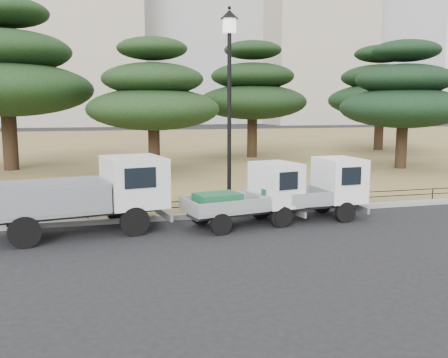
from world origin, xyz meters
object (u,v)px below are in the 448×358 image
object	(u,v)px
truck_large	(89,192)
truck_kei_rear	(313,189)
street_lamp	(229,77)
truck_kei_front	(252,195)

from	to	relation	value
truck_large	truck_kei_rear	world-z (taller)	truck_large
truck_large	truck_kei_rear	distance (m)	6.69
truck_kei_rear	street_lamp	world-z (taller)	street_lamp
truck_kei_front	truck_large	bearing A→B (deg)	165.03
truck_kei_front	street_lamp	xyz separation A→B (m)	(-0.24, 1.57, 3.48)
truck_kei_rear	street_lamp	bearing A→B (deg)	147.72
street_lamp	truck_large	bearing A→B (deg)	-163.56
truck_kei_front	truck_kei_rear	size ratio (longest dim) A/B	0.99
truck_kei_rear	street_lamp	size ratio (longest dim) A/B	0.58
street_lamp	truck_kei_rear	bearing A→B (deg)	-29.82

